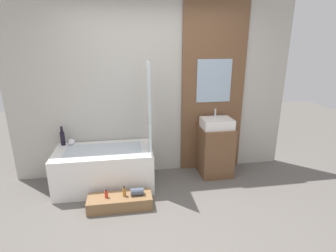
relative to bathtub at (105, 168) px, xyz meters
The scene contains 13 objects.
ground_plane 1.43m from the bathtub, 56.70° to the right, with size 12.00×12.00×0.00m, color #605B56.
wall_tiled_back 1.34m from the bathtub, 28.16° to the left, with size 4.20×0.06×2.60m, color #B7B2A8.
wall_wood_accent 1.99m from the bathtub, 12.15° to the left, with size 0.98×0.04×2.60m.
bathtub is the anchor object (origin of this frame).
glass_shower_screen 1.09m from the bathtub, ahead, with size 0.01×0.46×1.19m, color silver.
wooden_step_bench 0.64m from the bathtub, 69.89° to the right, with size 0.80×0.28×0.16m, color olive.
vanity_cabinet 1.68m from the bathtub, ahead, with size 0.47×0.46×0.76m, color brown.
sink 1.76m from the bathtub, ahead, with size 0.45×0.35×0.27m.
vase_tall_dark 0.76m from the bathtub, 154.62° to the left, with size 0.06×0.06×0.28m.
vase_round_light 0.63m from the bathtub, 150.52° to the left, with size 0.09×0.09×0.09m, color white.
bottle_soap_primary 0.58m from the bathtub, 84.99° to the right, with size 0.04×0.04×0.11m.
bottle_soap_secondary 0.64m from the bathtub, 64.80° to the right, with size 0.04×0.04×0.13m.
towel_roll 0.72m from the bathtub, 53.16° to the right, with size 0.09×0.09×0.16m, color #4C5666.
Camera 1 is at (-0.42, -2.30, 1.97)m, focal length 28.00 mm.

